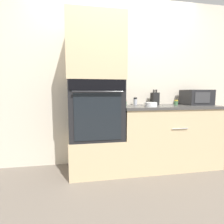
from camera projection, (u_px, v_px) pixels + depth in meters
ground_plane at (126, 179)px, 2.23m from camera, size 12.00×12.00×0.00m
wall_back at (117, 82)px, 2.70m from camera, size 8.00×0.05×2.50m
oven_cabinet_base at (96, 154)px, 2.43m from camera, size 0.71×0.60×0.48m
wall_oven at (96, 109)px, 2.36m from camera, size 0.69×0.64×0.77m
oven_cabinet_upper at (95, 50)px, 2.27m from camera, size 0.71×0.60×0.80m
counter_unit at (168, 136)px, 2.59m from camera, size 1.44×0.63×0.91m
microwave at (196, 97)px, 2.68m from camera, size 0.39×0.34×0.23m
knife_block at (155, 99)px, 2.68m from camera, size 0.10×0.13×0.23m
bowl at (151, 104)px, 2.33m from camera, size 0.16×0.16×0.06m
condiment_jar_near at (125, 103)px, 2.55m from camera, size 0.05×0.05×0.08m
condiment_jar_mid at (135, 101)px, 2.67m from camera, size 0.06×0.06×0.11m
condiment_jar_far at (176, 103)px, 2.61m from camera, size 0.06×0.06×0.08m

